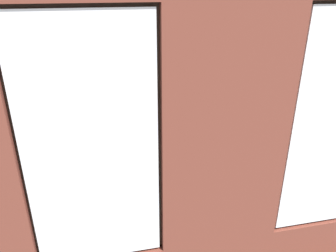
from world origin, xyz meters
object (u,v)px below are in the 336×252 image
(potted_plant_corner_near_left, at_px, (257,88))
(potted_plant_by_left_couch, at_px, (245,100))
(potted_plant_near_tv, at_px, (1,171))
(potted_plant_between_couches, at_px, (273,169))
(cup_ceramic, at_px, (147,136))
(remote_gray, at_px, (181,134))
(couch_by_window, at_px, (167,226))
(coffee_table, at_px, (159,142))
(couch_left, at_px, (292,131))
(table_plant_small, at_px, (159,133))
(remote_silver, at_px, (133,145))
(potted_plant_foreground_right, at_px, (21,108))
(potted_plant_beside_window_right, at_px, (14,247))
(papasan_chair, at_px, (130,113))
(candle_jar, at_px, (167,140))

(potted_plant_corner_near_left, bearing_deg, potted_plant_by_left_couch, 43.06)
(potted_plant_near_tv, xyz_separation_m, potted_plant_between_couches, (-3.31, 1.02, 0.20))
(cup_ceramic, height_order, remote_gray, cup_ceramic)
(couch_by_window, distance_m, cup_ceramic, 2.22)
(coffee_table, bearing_deg, couch_left, 179.66)
(couch_by_window, bearing_deg, remote_gray, -108.49)
(table_plant_small, distance_m, potted_plant_corner_near_left, 3.29)
(potted_plant_corner_near_left, bearing_deg, potted_plant_near_tv, 29.28)
(couch_by_window, bearing_deg, potted_plant_near_tv, -28.12)
(remote_silver, bearing_deg, remote_gray, 92.91)
(table_plant_small, xyz_separation_m, remote_gray, (-0.43, -0.15, -0.13))
(cup_ceramic, height_order, potted_plant_foreground_right, potted_plant_foreground_right)
(coffee_table, height_order, potted_plant_beside_window_right, potted_plant_beside_window_right)
(table_plant_small, bearing_deg, potted_plant_by_left_couch, -149.73)
(table_plant_small, relative_size, potted_plant_corner_near_left, 0.26)
(remote_silver, height_order, potted_plant_foreground_right, potted_plant_foreground_right)
(couch_left, bearing_deg, couch_by_window, -55.45)
(potted_plant_beside_window_right, bearing_deg, papasan_chair, -114.25)
(potted_plant_foreground_right, height_order, potted_plant_near_tv, potted_plant_near_tv)
(couch_left, distance_m, potted_plant_between_couches, 2.67)
(cup_ceramic, bearing_deg, couch_left, 177.56)
(papasan_chair, relative_size, potted_plant_between_couches, 0.72)
(remote_silver, bearing_deg, table_plant_small, 91.08)
(potted_plant_between_couches, relative_size, potted_plant_beside_window_right, 2.00)
(table_plant_small, distance_m, papasan_chair, 1.42)
(potted_plant_between_couches, bearing_deg, couch_left, -128.11)
(candle_jar, relative_size, potted_plant_between_couches, 0.07)
(coffee_table, relative_size, candle_jar, 15.48)
(potted_plant_by_left_couch, bearing_deg, potted_plant_between_couches, 70.20)
(remote_silver, bearing_deg, potted_plant_beside_window_right, -49.39)
(couch_by_window, relative_size, table_plant_small, 6.96)
(couch_left, relative_size, cup_ceramic, 16.90)
(potted_plant_near_tv, bearing_deg, potted_plant_between_couches, 162.88)
(couch_by_window, height_order, potted_plant_beside_window_right, couch_by_window)
(couch_left, height_order, potted_plant_corner_near_left, potted_plant_corner_near_left)
(coffee_table, bearing_deg, candle_jar, 133.50)
(potted_plant_near_tv, bearing_deg, couch_left, -168.22)
(couch_by_window, relative_size, potted_plant_near_tv, 1.60)
(remote_silver, bearing_deg, potted_plant_foreground_right, -145.57)
(couch_by_window, xyz_separation_m, potted_plant_foreground_right, (2.24, -3.86, 0.25))
(couch_by_window, xyz_separation_m, candle_jar, (-0.44, -1.98, 0.14))
(table_plant_small, bearing_deg, couch_by_window, 81.39)
(candle_jar, bearing_deg, papasan_chair, -72.11)
(remote_gray, xyz_separation_m, papasan_chair, (0.80, -1.22, -0.00))
(couch_left, height_order, cup_ceramic, couch_left)
(remote_silver, bearing_deg, papasan_chair, 162.06)
(potted_plant_by_left_couch, bearing_deg, remote_silver, 27.79)
(coffee_table, xyz_separation_m, papasan_chair, (0.36, -1.36, 0.06))
(coffee_table, height_order, cup_ceramic, cup_ceramic)
(potted_plant_foreground_right, bearing_deg, potted_plant_corner_near_left, -179.46)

